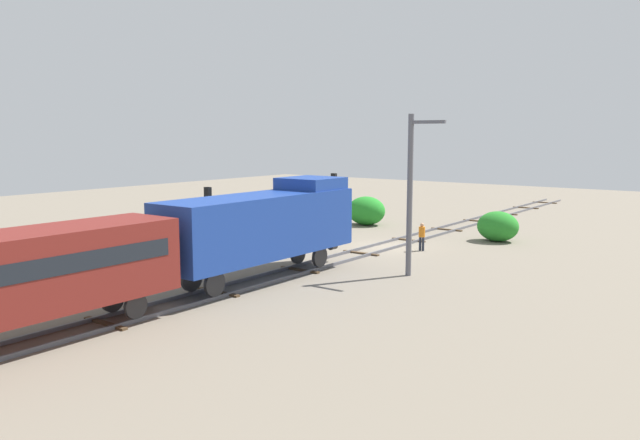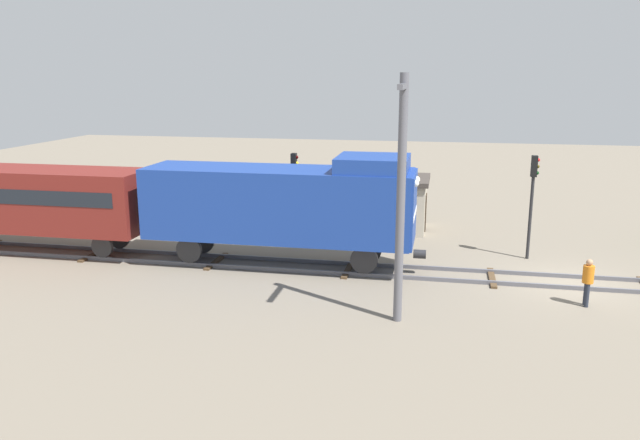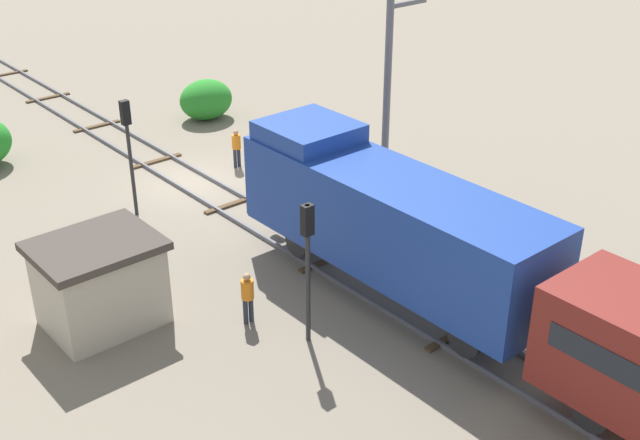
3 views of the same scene
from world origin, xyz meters
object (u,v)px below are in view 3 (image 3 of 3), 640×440
object	(u,v)px
worker_near_track	(236,145)
worker_by_signal	(248,294)
relay_hut	(100,282)
traffic_signal_near	(128,137)
catenary_mast	(388,96)
locomotive	(386,216)
traffic_signal_mid	(307,249)

from	to	relation	value
worker_near_track	worker_by_signal	distance (m)	11.98
worker_by_signal	relay_hut	world-z (taller)	relay_hut
relay_hut	worker_near_track	bearing A→B (deg)	-144.01
traffic_signal_near	worker_by_signal	size ratio (longest dim) A/B	2.67
worker_near_track	relay_hut	bearing A→B (deg)	114.70
traffic_signal_near	relay_hut	distance (m)	7.51
catenary_mast	relay_hut	xyz separation A→B (m)	(12.56, 0.83, -2.83)
traffic_signal_near	worker_by_signal	distance (m)	9.03
locomotive	catenary_mast	distance (m)	7.34
traffic_signal_near	traffic_signal_mid	world-z (taller)	traffic_signal_near
traffic_signal_mid	catenary_mast	distance (m)	10.15
worker_near_track	relay_hut	distance (m)	12.24
traffic_signal_mid	relay_hut	distance (m)	6.41
relay_hut	traffic_signal_mid	bearing A→B (deg)	131.42
traffic_signal_mid	catenary_mast	world-z (taller)	catenary_mast
worker_near_track	relay_hut	size ratio (longest dim) A/B	0.49
locomotive	traffic_signal_mid	world-z (taller)	locomotive
locomotive	relay_hut	xyz separation A→B (m)	(7.50, -4.28, -1.38)
traffic_signal_mid	catenary_mast	size ratio (longest dim) A/B	0.55
locomotive	traffic_signal_near	distance (m)	10.69
relay_hut	traffic_signal_near	bearing A→B (deg)	-126.07
locomotive	catenary_mast	xyz separation A→B (m)	(-5.06, -5.12, 1.45)
traffic_signal_near	traffic_signal_mid	size ratio (longest dim) A/B	1.04
catenary_mast	traffic_signal_mid	bearing A→B (deg)	32.93
locomotive	worker_by_signal	distance (m)	4.79
traffic_signal_near	catenary_mast	size ratio (longest dim) A/B	0.57
locomotive	worker_by_signal	size ratio (longest dim) A/B	6.82
locomotive	traffic_signal_near	size ratio (longest dim) A/B	2.55
relay_hut	locomotive	bearing A→B (deg)	150.26
locomotive	worker_near_track	distance (m)	11.86
traffic_signal_near	relay_hut	world-z (taller)	traffic_signal_near
worker_near_track	catenary_mast	distance (m)	7.61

